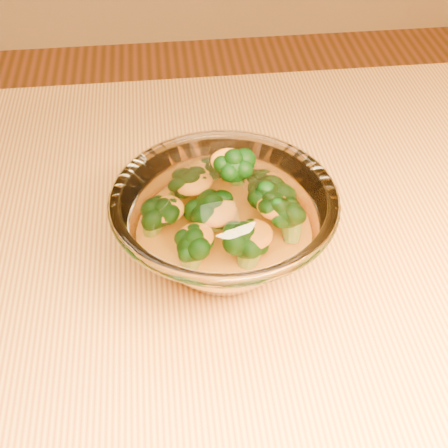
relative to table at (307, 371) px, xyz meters
The scene contains 4 objects.
table is the anchor object (origin of this frame).
glass_bowl 0.17m from the table, 140.72° to the left, with size 0.20×0.20×0.09m.
cheese_sauce 0.16m from the table, 140.72° to the left, with size 0.11×0.11×0.03m, color orange.
broccoli_heap 0.18m from the table, 134.46° to the left, with size 0.13×0.12×0.08m.
Camera 1 is at (-0.12, -0.33, 1.17)m, focal length 50.00 mm.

